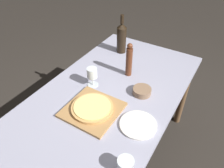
{
  "coord_description": "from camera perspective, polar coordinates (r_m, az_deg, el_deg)",
  "views": [
    {
      "loc": [
        0.6,
        -0.9,
        1.75
      ],
      "look_at": [
        0.0,
        0.09,
        0.82
      ],
      "focal_mm": 35.0,
      "sensor_mm": 36.0,
      "label": 1
    }
  ],
  "objects": [
    {
      "name": "cutting_board",
      "position": [
        1.38,
        -5.21,
        -6.68
      ],
      "size": [
        0.32,
        0.32,
        0.02
      ],
      "color": "#A87A47",
      "rests_on": "dining_table"
    },
    {
      "name": "small_bowl",
      "position": [
        1.5,
        7.83,
        -1.85
      ],
      "size": [
        0.13,
        0.13,
        0.04
      ],
      "color": "#84664C",
      "rests_on": "dining_table"
    },
    {
      "name": "dining_table",
      "position": [
        1.53,
        -1.81,
        -6.0
      ],
      "size": [
        0.88,
        1.69,
        0.76
      ],
      "color": "#9393A8",
      "rests_on": "ground_plane"
    },
    {
      "name": "wine_bottle",
      "position": [
        1.89,
        2.52,
        12.02
      ],
      "size": [
        0.08,
        0.08,
        0.33
      ],
      "color": "black",
      "rests_on": "dining_table"
    },
    {
      "name": "dinner_plate",
      "position": [
        1.3,
        6.86,
        -10.5
      ],
      "size": [
        0.22,
        0.22,
        0.01
      ],
      "color": "silver",
      "rests_on": "dining_table"
    },
    {
      "name": "pizza",
      "position": [
        1.36,
        -5.26,
        -6.08
      ],
      "size": [
        0.26,
        0.26,
        0.02
      ],
      "color": "tan",
      "rests_on": "cutting_board"
    },
    {
      "name": "wine_glass",
      "position": [
        1.51,
        -5.21,
        2.67
      ],
      "size": [
        0.08,
        0.08,
        0.14
      ],
      "color": "silver",
      "rests_on": "dining_table"
    },
    {
      "name": "ground_plane",
      "position": [
        2.06,
        -1.41,
        -19.38
      ],
      "size": [
        12.0,
        12.0,
        0.0
      ],
      "primitive_type": "plane",
      "color": "#2D2823"
    },
    {
      "name": "pepper_mill",
      "position": [
        1.6,
        4.48,
        6.2
      ],
      "size": [
        0.05,
        0.05,
        0.26
      ],
      "color": "#5B2D19",
      "rests_on": "dining_table"
    },
    {
      "name": "drinking_tumbler",
      "position": [
        1.1,
        3.55,
        -20.59
      ],
      "size": [
        0.08,
        0.08,
        0.09
      ],
      "color": "silver",
      "rests_on": "dining_table"
    }
  ]
}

